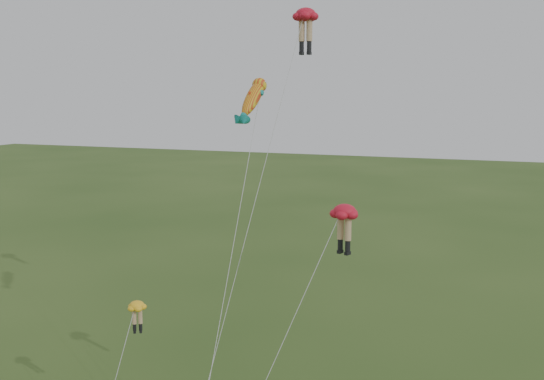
% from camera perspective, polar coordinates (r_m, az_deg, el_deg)
% --- Properties ---
extents(legs_kite_red_high, '(3.81, 11.33, 23.23)m').
position_cam_1_polar(legs_kite_red_high, '(37.31, 3.06, 15.44)').
color(legs_kite_red_high, red).
rests_on(legs_kite_red_high, ground).
extents(legs_kite_red_mid, '(5.68, 6.09, 13.23)m').
position_cam_1_polar(legs_kite_red_mid, '(27.82, 6.63, -2.83)').
color(legs_kite_red_mid, red).
rests_on(legs_kite_red_mid, ground).
extents(legs_kite_yellow, '(1.58, 4.06, 7.60)m').
position_cam_1_polar(legs_kite_yellow, '(32.67, -12.75, -11.28)').
color(legs_kite_yellow, yellow).
rests_on(legs_kite_yellow, ground).
extents(fish_kite, '(1.62, 11.81, 19.36)m').
position_cam_1_polar(fish_kite, '(34.79, -1.80, 8.56)').
color(fish_kite, gold).
rests_on(fish_kite, ground).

